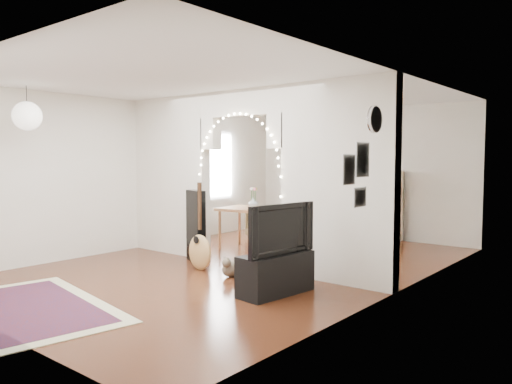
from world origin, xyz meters
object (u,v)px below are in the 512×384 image
Objects in this scene: floor_speaker at (263,245)px; dining_chair_left at (264,226)px; acoustic_guitar at (200,238)px; media_console at (276,274)px; dining_chair_right at (342,233)px; bookcase at (368,204)px; dining_table at (253,212)px.

dining_chair_left is (-1.91, 2.43, -0.15)m from floor_speaker.
media_console is at bearing -2.24° from acoustic_guitar.
acoustic_guitar reaches higher than media_console.
dining_chair_right is (-1.15, 3.65, -0.04)m from media_console.
acoustic_guitar is 2.34× the size of dining_chair_right.
bookcase is 1.10× the size of dining_table.
acoustic_guitar is at bearing 176.08° from media_console.
dining_chair_right is (-0.36, 2.92, -0.20)m from floor_speaker.
dining_chair_right is at bearing 122.03° from floor_speaker.
acoustic_guitar reaches higher than dining_table.
dining_chair_left is at bearing 178.60° from dining_chair_right.
dining_chair_right is at bearing 114.68° from media_console.
dining_table reaches higher than dining_chair_right.
floor_speaker is 1.40× the size of dining_chair_left.
floor_speaker is (0.86, 0.41, -0.07)m from acoustic_guitar.
media_console is at bearing -27.81° from dining_chair_left.
bookcase is at bearing 62.69° from dining_chair_right.
bookcase reaches higher than dining_chair_left.
dining_chair_left is (-0.59, 1.05, -0.41)m from dining_table.
acoustic_guitar reaches higher than dining_chair_right.
dining_chair_left is at bearing 112.28° from dining_table.
dining_chair_left reaches higher than dining_chair_right.
dining_chair_left is at bearing 137.56° from media_console.
acoustic_guitar is 1.85× the size of dining_chair_left.
floor_speaker is 3.09m from dining_chair_left.
floor_speaker reaches higher than dining_table.
dining_table is 2.73× the size of dining_chair_right.
acoustic_guitar is at bearing -48.06° from dining_chair_left.
media_console reaches higher than dining_chair_right.
dining_chair_right is at bearing 39.20° from dining_chair_left.
dining_table reaches higher than media_console.
media_console is 0.70× the size of bookcase.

